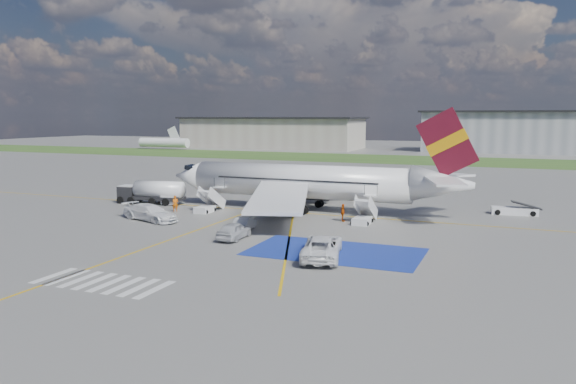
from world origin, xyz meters
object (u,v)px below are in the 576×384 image
Objects in this scene: belt_loader at (515,211)px; car_silver_b at (245,223)px; gpu_cart at (170,199)px; car_silver_a at (234,231)px; airliner at (312,182)px; fuel_tanker at (152,194)px; van_white_b at (150,210)px; van_white_a at (322,243)px.

car_silver_b is (-24.15, -19.26, 0.28)m from belt_loader.
car_silver_a is (16.41, -14.10, 0.07)m from gpu_cart.
airliner is 4.20× the size of fuel_tanker.
gpu_cart is 0.49× the size of car_silver_b.
van_white_a is at bearing -91.31° from van_white_b.
van_white_b is (-35.75, -18.38, 0.73)m from belt_loader.
fuel_tanker is 1.53× the size of van_white_b.
airliner reaches higher than car_silver_a.
belt_loader is at bearing -138.26° from car_silver_a.
belt_loader is 1.32× the size of car_silver_b.
van_white_a reaches higher than van_white_b.
airliner is 6.42× the size of van_white_b.
van_white_a reaches higher than gpu_cart.
van_white_b is at bearing -61.21° from fuel_tanker.
car_silver_a is 0.74× the size of van_white_a.
gpu_cart is at bearing -171.12° from airliner.
belt_loader is 29.66m from van_white_a.
fuel_tanker is at bearing -175.44° from belt_loader.
van_white_b is at bearing -33.77° from van_white_a.
car_silver_a is at bearing -94.63° from airliner.
gpu_cart is at bearing -47.77° from van_white_a.
gpu_cart is 40.69m from belt_loader.
belt_loader is 0.94× the size of van_white_b.
airliner is 18.57m from van_white_b.
fuel_tanker reaches higher than car_silver_a.
car_silver_b is at bearing -41.07° from gpu_cart.
belt_loader is (39.68, 9.00, -0.31)m from gpu_cart.
car_silver_a is (-23.27, -23.10, 0.38)m from belt_loader.
van_white_a is (8.06, -19.99, -2.24)m from airliner.
car_silver_b is at bearing -148.81° from belt_loader.
gpu_cart is 18.62m from car_silver_b.
airliner reaches higher than van_white_a.
car_silver_b is 0.71× the size of van_white_b.
airliner is 6.81× the size of belt_loader.
van_white_b is at bearing -160.18° from belt_loader.
fuel_tanker is 43.28m from belt_loader.
fuel_tanker is 1.62× the size of belt_loader.
van_white_a is at bearing 158.67° from car_silver_a.
airliner is at bearing -97.68° from car_silver_a.
van_white_a is at bearing -37.34° from fuel_tanker.
belt_loader is (42.34, 8.96, -0.84)m from fuel_tanker.
airliner is 9.02× the size of car_silver_b.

